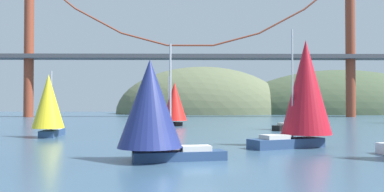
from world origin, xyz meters
name	(u,v)px	position (x,y,z in m)	size (l,w,h in m)	color
ground_plane	(199,169)	(0.00, 0.00, 0.00)	(360.00, 360.00, 0.00)	#385670
headland_right	(340,114)	(60.00, 135.00, 0.00)	(85.68, 44.00, 35.01)	#425138
headland_center	(202,114)	(5.00, 135.00, 0.00)	(68.49, 44.00, 37.44)	#5B6647
suspension_bridge	(190,51)	(0.00, 95.00, 19.67)	(132.22, 6.00, 43.59)	brown
sailboat_yellow_sail	(49,104)	(-16.83, 22.53, 3.84)	(3.88, 6.74, 7.81)	navy
sailboat_navy_sail	(152,106)	(-3.14, 3.19, 3.71)	(7.89, 5.19, 8.00)	navy
sailboat_white_mainsail	(298,101)	(15.71, 35.30, 4.37)	(7.16, 5.80, 8.46)	black
sailboat_crimson_sail	(305,91)	(9.88, 12.14, 5.06)	(8.61, 6.22, 10.53)	navy
sailboat_red_spinnaker	(174,103)	(-3.19, 46.98, 4.10)	(7.69, 7.45, 8.84)	black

